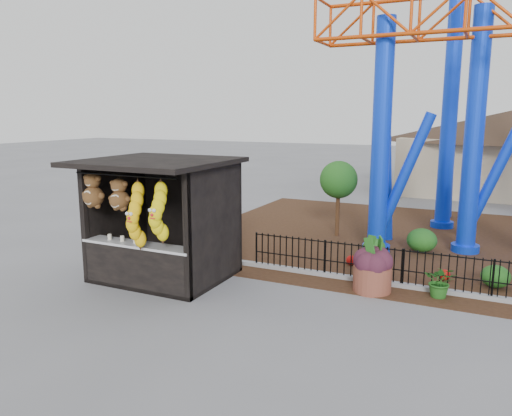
% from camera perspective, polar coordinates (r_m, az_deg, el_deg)
% --- Properties ---
extents(ground, '(120.00, 120.00, 0.00)m').
position_cam_1_polar(ground, '(11.10, -1.07, -11.73)').
color(ground, slate).
rests_on(ground, ground).
extents(mulch_bed, '(18.00, 12.00, 0.02)m').
position_cam_1_polar(mulch_bed, '(17.69, 22.89, -3.98)').
color(mulch_bed, '#331E11').
rests_on(mulch_bed, ground).
extents(curb, '(18.00, 0.18, 0.12)m').
position_cam_1_polar(curb, '(12.88, 21.69, -9.01)').
color(curb, gray).
rests_on(curb, ground).
extents(prize_booth, '(3.50, 3.40, 3.12)m').
position_cam_1_polar(prize_booth, '(12.90, -11.36, -1.56)').
color(prize_booth, black).
rests_on(prize_booth, ground).
extents(picket_fence, '(12.20, 0.06, 1.00)m').
position_cam_1_polar(picket_fence, '(12.73, 25.90, -7.48)').
color(picket_fence, black).
rests_on(picket_fence, ground).
extents(terracotta_planter, '(1.14, 1.14, 0.64)m').
position_cam_1_polar(terracotta_planter, '(12.47, 13.14, -7.88)').
color(terracotta_planter, brown).
rests_on(terracotta_planter, ground).
extents(planter_foliage, '(0.70, 0.70, 0.64)m').
position_cam_1_polar(planter_foliage, '(12.29, 13.26, -5.04)').
color(planter_foliage, '#381623').
rests_on(planter_foliage, terracotta_planter).
extents(potted_plant, '(0.73, 0.64, 0.79)m').
position_cam_1_polar(potted_plant, '(12.50, 20.35, -7.88)').
color(potted_plant, '#2A5218').
rests_on(potted_plant, ground).
extents(landscaping, '(8.77, 3.40, 0.73)m').
position_cam_1_polar(landscaping, '(15.38, 23.44, -4.99)').
color(landscaping, '#1D5218').
rests_on(landscaping, mulch_bed).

